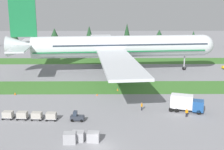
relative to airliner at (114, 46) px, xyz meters
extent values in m
plane|color=gray|center=(-2.54, -52.67, -8.49)|extent=(400.00, 400.00, 0.00)
cube|color=#3D752D|center=(-2.54, -18.51, -8.48)|extent=(320.00, 12.72, 0.01)
cube|color=#3D752D|center=(-2.54, 18.94, -8.48)|extent=(320.00, 12.72, 0.01)
cylinder|color=silver|center=(2.08, 0.21, -0.02)|extent=(56.75, 12.67, 6.91)
sphere|color=silver|center=(30.10, 3.11, -0.02)|extent=(6.77, 6.77, 6.77)
cone|color=silver|center=(-28.68, -2.97, 0.50)|extent=(10.24, 7.52, 6.57)
cube|color=#19703D|center=(2.08, 0.21, -1.23)|extent=(55.40, 12.67, 0.36)
cube|color=#283342|center=(5.49, 0.57, 0.84)|extent=(49.92, 12.04, 0.44)
cube|color=silver|center=(-3.64, 22.09, -0.71)|extent=(12.77, 38.51, 0.62)
cylinder|color=#A3A3A8|center=(-1.72, 16.59, -2.99)|extent=(5.86, 4.35, 3.80)
cube|color=silver|center=(0.96, -22.37, -0.71)|extent=(12.77, 38.51, 0.62)
cylinder|color=#A3A3A8|center=(1.71, -16.59, -2.99)|extent=(5.86, 4.35, 3.80)
cube|color=silver|center=(-28.91, 6.00, 1.02)|extent=(6.39, 14.18, 0.44)
cube|color=silver|center=(-27.07, -11.79, 1.02)|extent=(6.39, 14.18, 0.44)
cube|color=#19703D|center=(-27.99, -2.90, 9.31)|extent=(8.07, 1.57, 11.75)
cylinder|color=#A3A3A8|center=(23.95, 2.48, -4.47)|extent=(0.44, 0.44, 6.83)
cylinder|color=black|center=(23.95, 2.48, -7.89)|extent=(1.24, 0.54, 1.20)
cylinder|color=#A3A3A8|center=(-2.76, 3.88, -4.35)|extent=(0.44, 0.44, 6.58)
cylinder|color=black|center=(-2.76, 3.88, -7.64)|extent=(1.75, 0.77, 1.70)
cylinder|color=#A3A3A8|center=(-1.91, -4.37, -4.35)|extent=(0.44, 0.44, 6.58)
cylinder|color=black|center=(-1.91, -4.37, -7.64)|extent=(1.75, 0.77, 1.70)
cube|color=#2D333D|center=(-7.56, -42.04, -7.80)|extent=(2.70, 1.51, 0.77)
cube|color=#283342|center=(-7.94, -42.01, -6.97)|extent=(0.79, 1.15, 0.90)
cylinder|color=black|center=(-6.60, -41.57, -8.19)|extent=(0.61, 0.25, 0.60)
cylinder|color=black|center=(-6.69, -42.67, -8.19)|extent=(0.61, 0.25, 0.60)
cylinder|color=black|center=(-8.42, -41.42, -8.19)|extent=(0.61, 0.25, 0.60)
cylinder|color=black|center=(-8.51, -42.51, -8.19)|extent=(0.61, 0.25, 0.60)
cube|color=#A3A3A8|center=(-12.64, -41.62, -8.09)|extent=(2.32, 1.68, 0.10)
cube|color=#ADA89E|center=(-12.64, -41.62, -7.49)|extent=(2.04, 1.48, 1.10)
cylinder|color=black|center=(-11.75, -41.00, -8.29)|extent=(0.41, 0.15, 0.40)
cylinder|color=black|center=(-11.86, -42.37, -8.29)|extent=(0.41, 0.15, 0.40)
cylinder|color=black|center=(-13.41, -40.86, -8.29)|extent=(0.41, 0.15, 0.40)
cylinder|color=black|center=(-13.53, -42.23, -8.29)|extent=(0.41, 0.15, 0.40)
cube|color=#A3A3A8|center=(-15.53, -41.37, -8.09)|extent=(2.32, 1.68, 0.10)
cube|color=#ADA89E|center=(-15.53, -41.37, -7.49)|extent=(2.04, 1.48, 1.10)
cylinder|color=black|center=(-14.64, -40.76, -8.29)|extent=(0.41, 0.15, 0.40)
cylinder|color=black|center=(-14.75, -42.13, -8.29)|extent=(0.41, 0.15, 0.40)
cylinder|color=black|center=(-16.30, -40.62, -8.29)|extent=(0.41, 0.15, 0.40)
cylinder|color=black|center=(-16.42, -41.99, -8.29)|extent=(0.41, 0.15, 0.40)
cube|color=#A3A3A8|center=(-18.42, -41.13, -8.09)|extent=(2.32, 1.68, 0.10)
cube|color=#ADA89E|center=(-18.42, -41.13, -7.49)|extent=(2.04, 1.48, 1.10)
cylinder|color=black|center=(-17.53, -40.52, -8.29)|extent=(0.41, 0.15, 0.40)
cylinder|color=black|center=(-17.64, -41.89, -8.29)|extent=(0.41, 0.15, 0.40)
cylinder|color=black|center=(-19.19, -40.38, -8.29)|extent=(0.41, 0.15, 0.40)
cylinder|color=black|center=(-19.31, -41.75, -8.29)|extent=(0.41, 0.15, 0.40)
cube|color=#A3A3A8|center=(-21.31, -40.89, -8.09)|extent=(2.32, 1.68, 0.10)
cube|color=#ADA89E|center=(-21.31, -40.89, -7.49)|extent=(2.04, 1.48, 1.10)
cylinder|color=black|center=(-20.42, -40.27, -8.29)|extent=(0.41, 0.15, 0.40)
cylinder|color=black|center=(-20.53, -41.65, -8.29)|extent=(0.41, 0.15, 0.40)
cylinder|color=black|center=(-22.08, -40.13, -8.29)|extent=(0.41, 0.15, 0.40)
cylinder|color=black|center=(-22.20, -41.51, -8.29)|extent=(0.41, 0.15, 0.40)
cube|color=#1E4C8E|center=(16.99, -37.91, -6.91)|extent=(2.80, 2.86, 2.20)
cube|color=#283342|center=(18.00, -38.23, -6.47)|extent=(0.71, 2.00, 0.97)
cube|color=silver|center=(13.80, -36.89, -6.31)|extent=(4.99, 3.56, 2.80)
cylinder|color=black|center=(17.50, -37.02, -8.01)|extent=(1.01, 0.58, 0.96)
cylinder|color=black|center=(16.89, -38.93, -8.01)|extent=(1.01, 0.58, 0.96)
cylinder|color=black|center=(13.24, -35.66, -8.01)|extent=(1.01, 0.58, 0.96)
cylinder|color=black|center=(12.64, -37.57, -8.01)|extent=(1.01, 0.58, 0.96)
cylinder|color=black|center=(12.17, -35.32, -8.01)|extent=(1.01, 0.58, 0.96)
cylinder|color=black|center=(11.56, -37.23, -8.01)|extent=(1.01, 0.58, 0.96)
cylinder|color=black|center=(38.01, 3.38, -8.19)|extent=(0.62, 0.26, 0.60)
cylinder|color=black|center=(37.90, 4.47, -8.19)|extent=(0.62, 0.26, 0.60)
cylinder|color=black|center=(14.00, -40.07, -8.06)|extent=(0.18, 0.18, 0.85)
cylinder|color=black|center=(14.22, -40.07, -8.06)|extent=(0.18, 0.18, 0.85)
cylinder|color=orange|center=(14.11, -40.07, -7.33)|extent=(0.36, 0.36, 0.62)
sphere|color=tan|center=(14.11, -40.07, -6.87)|extent=(0.24, 0.24, 0.24)
cylinder|color=orange|center=(13.88, -40.07, -7.36)|extent=(0.10, 0.10, 0.58)
cylinder|color=orange|center=(14.34, -40.07, -7.36)|extent=(0.10, 0.10, 0.58)
cylinder|color=black|center=(5.55, -36.17, -8.06)|extent=(0.18, 0.18, 0.85)
cylinder|color=black|center=(5.47, -36.38, -8.06)|extent=(0.18, 0.18, 0.85)
cylinder|color=orange|center=(5.51, -36.27, -7.33)|extent=(0.36, 0.36, 0.62)
sphere|color=tan|center=(5.51, -36.27, -6.87)|extent=(0.24, 0.24, 0.24)
cylinder|color=orange|center=(5.60, -36.06, -7.36)|extent=(0.10, 0.10, 0.58)
cylinder|color=orange|center=(5.42, -36.49, -7.36)|extent=(0.10, 0.10, 0.58)
cube|color=#A3A3A8|center=(-7.81, -51.40, -7.59)|extent=(2.06, 1.68, 1.80)
cube|color=#A3A3A8|center=(-6.55, -50.50, -7.69)|extent=(2.09, 1.72, 1.60)
cube|color=#A3A3A8|center=(-3.99, -50.79, -7.68)|extent=(2.18, 1.83, 1.61)
cone|color=orange|center=(-24.80, -25.20, -8.14)|extent=(0.44, 0.44, 0.69)
cone|color=orange|center=(-4.42, -25.81, -8.26)|extent=(0.44, 0.44, 0.47)
cone|color=orange|center=(0.76, -21.59, -8.24)|extent=(0.44, 0.44, 0.49)
cylinder|color=#4C3823|center=(-48.41, 51.41, -6.97)|extent=(0.70, 0.70, 3.03)
cone|color=#1E4223|center=(-48.41, 51.41, -2.14)|extent=(4.94, 4.94, 6.63)
cylinder|color=#4C3823|center=(-29.15, 54.88, -7.04)|extent=(0.70, 0.70, 2.90)
cone|color=#1E4223|center=(-29.15, 54.88, -2.11)|extent=(6.00, 6.00, 6.96)
cylinder|color=#4C3823|center=(-11.45, 52.99, -6.86)|extent=(0.70, 0.70, 3.26)
cone|color=#1E4223|center=(-11.45, 52.99, -1.25)|extent=(4.50, 4.50, 7.95)
cylinder|color=#4C3823|center=(7.40, 54.11, -6.52)|extent=(0.70, 0.70, 3.94)
cone|color=#1E4223|center=(7.40, 54.11, -0.36)|extent=(3.81, 3.81, 8.38)
cylinder|color=#4C3823|center=(23.68, 54.01, -7.04)|extent=(0.70, 0.70, 2.89)
cone|color=#1E4223|center=(23.68, 54.01, -2.47)|extent=(6.34, 6.34, 6.26)
cylinder|color=#4C3823|center=(40.85, 53.58, -7.18)|extent=(0.70, 0.70, 2.62)
cone|color=#1E4223|center=(40.85, 53.58, -2.91)|extent=(3.95, 3.95, 5.90)
camera|label=1|loc=(-1.27, -95.85, 13.75)|focal=47.67mm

